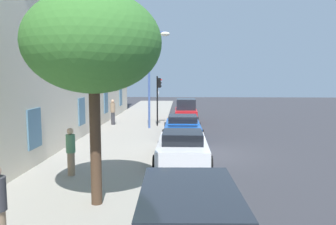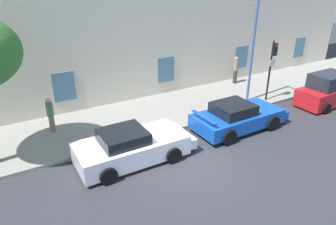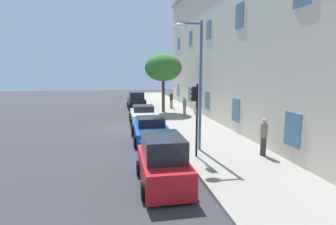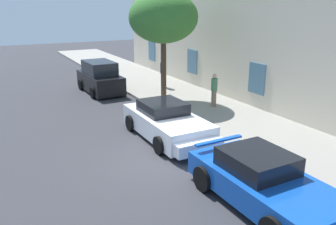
{
  "view_description": "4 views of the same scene",
  "coord_description": "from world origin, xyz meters",
  "px_view_note": "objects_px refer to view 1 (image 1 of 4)",
  "views": [
    {
      "loc": [
        -15.09,
        1.12,
        3.59
      ],
      "look_at": [
        0.74,
        1.77,
        1.81
      ],
      "focal_mm": 35.41,
      "sensor_mm": 36.0,
      "label": 1
    },
    {
      "loc": [
        -5.8,
        -8.65,
        6.82
      ],
      "look_at": [
        0.23,
        1.7,
        1.38
      ],
      "focal_mm": 32.83,
      "sensor_mm": 36.0,
      "label": 2
    },
    {
      "loc": [
        19.34,
        -0.67,
        4.14
      ],
      "look_at": [
        1.96,
        2.37,
        1.4
      ],
      "focal_mm": 28.99,
      "sensor_mm": 36.0,
      "label": 3
    },
    {
      "loc": [
        9.4,
        -4.84,
        5.0
      ],
      "look_at": [
        -0.82,
        0.61,
        1.36
      ],
      "focal_mm": 36.47,
      "sensor_mm": 36.0,
      "label": 4
    }
  ],
  "objects_px": {
    "sportscar_yellow_flank": "(183,127)",
    "traffic_light": "(158,92)",
    "hatchback_parked": "(186,112)",
    "street_lamp": "(155,62)",
    "pedestrian_admiring": "(71,151)",
    "pedestrian_strolling": "(113,112)",
    "sportscar_red_lead": "(182,148)",
    "tree_near_kerb": "(93,44)"
  },
  "relations": [
    {
      "from": "tree_near_kerb",
      "to": "hatchback_parked",
      "type": "bearing_deg",
      "value": -8.98
    },
    {
      "from": "sportscar_yellow_flank",
      "to": "traffic_light",
      "type": "height_order",
      "value": "traffic_light"
    },
    {
      "from": "pedestrian_admiring",
      "to": "pedestrian_strolling",
      "type": "relative_size",
      "value": 0.94
    },
    {
      "from": "traffic_light",
      "to": "hatchback_parked",
      "type": "bearing_deg",
      "value": -36.65
    },
    {
      "from": "sportscar_yellow_flank",
      "to": "street_lamp",
      "type": "xyz_separation_m",
      "value": [
        2.59,
        1.79,
        3.85
      ]
    },
    {
      "from": "street_lamp",
      "to": "pedestrian_strolling",
      "type": "relative_size",
      "value": 3.59
    },
    {
      "from": "sportscar_red_lead",
      "to": "pedestrian_strolling",
      "type": "relative_size",
      "value": 2.65
    },
    {
      "from": "sportscar_yellow_flank",
      "to": "pedestrian_strolling",
      "type": "bearing_deg",
      "value": 50.43
    },
    {
      "from": "sportscar_red_lead",
      "to": "pedestrian_admiring",
      "type": "xyz_separation_m",
      "value": [
        -2.41,
        3.86,
        0.4
      ]
    },
    {
      "from": "sportscar_red_lead",
      "to": "pedestrian_admiring",
      "type": "bearing_deg",
      "value": 122.05
    },
    {
      "from": "street_lamp",
      "to": "hatchback_parked",
      "type": "bearing_deg",
      "value": -29.64
    },
    {
      "from": "traffic_light",
      "to": "sportscar_red_lead",
      "type": "bearing_deg",
      "value": -169.86
    },
    {
      "from": "street_lamp",
      "to": "sportscar_yellow_flank",
      "type": "bearing_deg",
      "value": -145.43
    },
    {
      "from": "hatchback_parked",
      "to": "pedestrian_admiring",
      "type": "xyz_separation_m",
      "value": [
        -14.05,
        4.15,
        0.18
      ]
    },
    {
      "from": "sportscar_red_lead",
      "to": "pedestrian_strolling",
      "type": "height_order",
      "value": "pedestrian_strolling"
    },
    {
      "from": "hatchback_parked",
      "to": "street_lamp",
      "type": "relative_size",
      "value": 0.56
    },
    {
      "from": "hatchback_parked",
      "to": "street_lamp",
      "type": "distance_m",
      "value": 5.52
    },
    {
      "from": "traffic_light",
      "to": "pedestrian_strolling",
      "type": "bearing_deg",
      "value": 82.77
    },
    {
      "from": "sportscar_yellow_flank",
      "to": "street_lamp",
      "type": "bearing_deg",
      "value": 34.57
    },
    {
      "from": "hatchback_parked",
      "to": "pedestrian_strolling",
      "type": "distance_m",
      "value": 5.59
    },
    {
      "from": "pedestrian_admiring",
      "to": "tree_near_kerb",
      "type": "bearing_deg",
      "value": -148.44
    },
    {
      "from": "sportscar_red_lead",
      "to": "sportscar_yellow_flank",
      "type": "bearing_deg",
      "value": -0.25
    },
    {
      "from": "pedestrian_admiring",
      "to": "pedestrian_strolling",
      "type": "bearing_deg",
      "value": 4.86
    },
    {
      "from": "pedestrian_strolling",
      "to": "tree_near_kerb",
      "type": "bearing_deg",
      "value": -169.98
    },
    {
      "from": "hatchback_parked",
      "to": "traffic_light",
      "type": "height_order",
      "value": "traffic_light"
    },
    {
      "from": "traffic_light",
      "to": "street_lamp",
      "type": "bearing_deg",
      "value": 172.27
    },
    {
      "from": "street_lamp",
      "to": "pedestrian_admiring",
      "type": "distance_m",
      "value": 11.2
    },
    {
      "from": "hatchback_parked",
      "to": "tree_near_kerb",
      "type": "bearing_deg",
      "value": 171.02
    },
    {
      "from": "street_lamp",
      "to": "pedestrian_admiring",
      "type": "bearing_deg",
      "value": 168.66
    },
    {
      "from": "tree_near_kerb",
      "to": "traffic_light",
      "type": "xyz_separation_m",
      "value": [
        13.97,
        -0.7,
        -1.94
      ]
    },
    {
      "from": "traffic_light",
      "to": "sportscar_yellow_flank",
      "type": "bearing_deg",
      "value": -155.62
    },
    {
      "from": "pedestrian_strolling",
      "to": "hatchback_parked",
      "type": "bearing_deg",
      "value": -67.29
    },
    {
      "from": "sportscar_yellow_flank",
      "to": "pedestrian_strolling",
      "type": "relative_size",
      "value": 2.67
    },
    {
      "from": "sportscar_red_lead",
      "to": "hatchback_parked",
      "type": "bearing_deg",
      "value": -1.43
    },
    {
      "from": "pedestrian_admiring",
      "to": "hatchback_parked",
      "type": "bearing_deg",
      "value": -16.44
    },
    {
      "from": "tree_near_kerb",
      "to": "street_lamp",
      "type": "distance_m",
      "value": 12.95
    },
    {
      "from": "hatchback_parked",
      "to": "pedestrian_admiring",
      "type": "bearing_deg",
      "value": 163.56
    },
    {
      "from": "sportscar_red_lead",
      "to": "sportscar_yellow_flank",
      "type": "xyz_separation_m",
      "value": [
        5.43,
        -0.02,
        0.02
      ]
    },
    {
      "from": "traffic_light",
      "to": "street_lamp",
      "type": "distance_m",
      "value": 2.26
    },
    {
      "from": "street_lamp",
      "to": "pedestrian_strolling",
      "type": "bearing_deg",
      "value": 64.98
    },
    {
      "from": "traffic_light",
      "to": "pedestrian_admiring",
      "type": "distance_m",
      "value": 11.78
    },
    {
      "from": "sportscar_red_lead",
      "to": "tree_near_kerb",
      "type": "relative_size",
      "value": 0.84
    }
  ]
}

